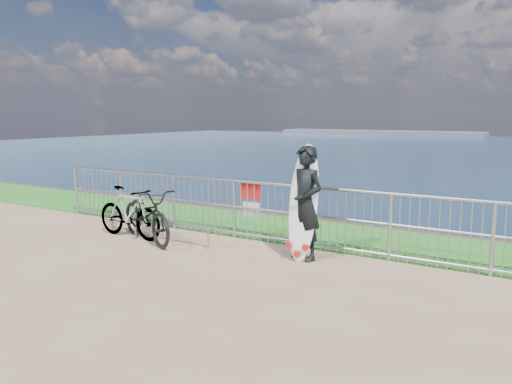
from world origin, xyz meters
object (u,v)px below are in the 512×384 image
Objects in this scene: surfboard at (303,207)px; bicycle_far at (129,212)px; surfer at (305,203)px; bicycle_near at (146,215)px.

surfboard reaches higher than bicycle_far.
bicycle_near is (-3.01, -0.49, -0.42)m from surfer.
bicycle_far is at bearing 108.78° from bicycle_near.
bicycle_far is (-3.49, -0.45, -0.44)m from surfer.
surfboard reaches higher than surfer.
surfboard is at bearing -80.36° from bicycle_far.
bicycle_near is at bearing -91.28° from bicycle_far.
surfboard is 3.05m from bicycle_near.
surfboard is 0.98× the size of bicycle_near.
surfer is at bearing -57.66° from bicycle_near.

